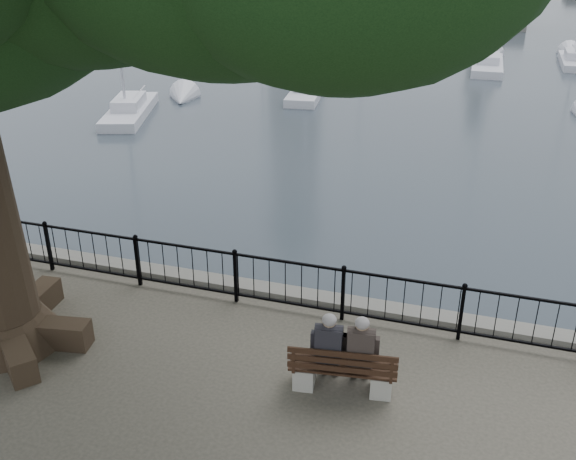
% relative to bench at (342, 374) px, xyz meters
% --- Properties ---
extents(harbor, '(260.00, 260.00, 1.20)m').
position_rel_bench_xyz_m(harbor, '(-1.44, 2.37, -0.79)').
color(harbor, '#605F5C').
rests_on(harbor, ground).
extents(railing, '(22.06, 0.06, 1.00)m').
position_rel_bench_xyz_m(railing, '(-1.44, 1.87, 0.27)').
color(railing, black).
rests_on(railing, ground).
extents(bench, '(1.64, 0.69, 0.84)m').
position_rel_bench_xyz_m(bench, '(0.00, 0.00, 0.00)').
color(bench, gray).
rests_on(bench, ground).
extents(person_left, '(0.42, 0.69, 1.33)m').
position_rel_bench_xyz_m(person_left, '(-0.23, 0.06, 0.32)').
color(person_left, black).
rests_on(person_left, ground).
extents(person_right, '(0.42, 0.69, 1.33)m').
position_rel_bench_xyz_m(person_right, '(0.23, 0.12, 0.32)').
color(person_right, '#292321').
rests_on(person_right, ground).
extents(sailboat_a, '(3.07, 5.53, 10.71)m').
position_rel_bench_xyz_m(sailboat_a, '(-12.94, 15.93, -0.97)').
color(sailboat_a, silver).
rests_on(sailboat_a, ground).
extents(sailboat_b, '(2.00, 5.11, 11.27)m').
position_rel_bench_xyz_m(sailboat_b, '(-6.74, 21.62, -0.95)').
color(sailboat_b, silver).
rests_on(sailboat_b, ground).
extents(sailboat_e, '(3.63, 5.76, 13.32)m').
position_rel_bench_xyz_m(sailboat_e, '(-12.41, 31.37, -0.91)').
color(sailboat_e, silver).
rests_on(sailboat_e, ground).
extents(sailboat_f, '(1.75, 5.91, 12.50)m').
position_rel_bench_xyz_m(sailboat_f, '(1.21, 30.83, -0.94)').
color(sailboat_f, silver).
rests_on(sailboat_f, ground).
extents(sailboat_g, '(1.45, 5.23, 8.89)m').
position_rel_bench_xyz_m(sailboat_g, '(5.98, 33.67, -1.01)').
color(sailboat_g, silver).
rests_on(sailboat_g, ground).
extents(sailboat_h, '(2.93, 5.02, 11.20)m').
position_rel_bench_xyz_m(sailboat_h, '(-6.79, 35.37, -0.95)').
color(sailboat_h, silver).
rests_on(sailboat_h, ground).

